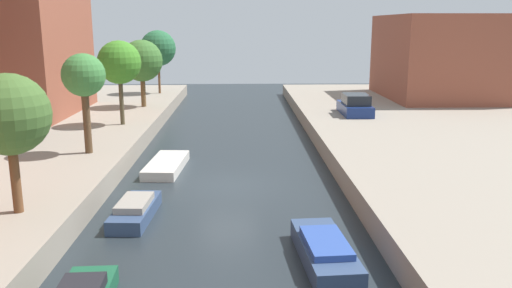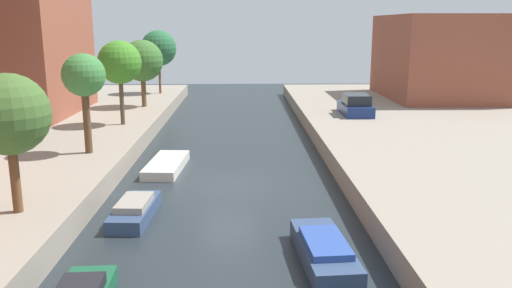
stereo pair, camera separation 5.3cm
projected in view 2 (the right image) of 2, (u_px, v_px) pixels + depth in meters
The scene contains 11 objects.
ground_plane at pixel (228, 186), 23.47m from camera, with size 84.00×84.00×0.00m, color #232B30.
low_block_right at pixel (447, 57), 44.18m from camera, with size 10.00×11.57×6.90m, color brown.
street_tree_1 at pixel (8, 115), 16.64m from camera, with size 2.64×2.64×4.60m.
street_tree_2 at pixel (84, 77), 24.60m from camera, with size 2.04×2.04×4.79m.
street_tree_3 at pixel (120, 63), 31.86m from camera, with size 2.64×2.64×5.17m.
street_tree_4 at pixel (142, 61), 39.10m from camera, with size 3.11×3.11×5.02m.
street_tree_5 at pixel (159, 48), 46.84m from camera, with size 3.18×3.18×5.64m.
parked_car at pixel (356, 106), 36.24m from camera, with size 1.93×4.14×1.43m.
moored_boat_left_2 at pixel (135, 210), 19.48m from camera, with size 1.44×3.65×0.76m.
moored_boat_left_3 at pixel (166, 165), 26.10m from camera, with size 1.89×4.52×0.47m.
moored_boat_right_2 at pixel (324, 251), 15.86m from camera, with size 1.70×4.28×0.81m.
Camera 2 is at (0.65, -22.49, 7.05)m, focal length 36.68 mm.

